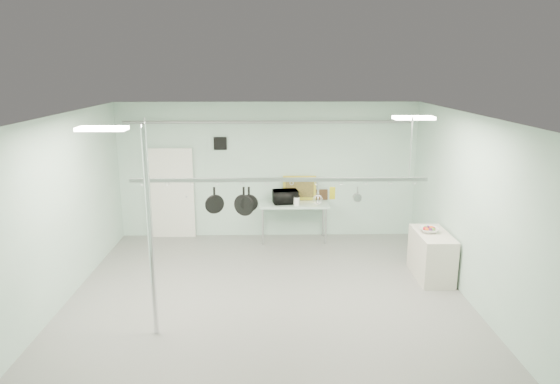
{
  "coord_description": "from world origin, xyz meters",
  "views": [
    {
      "loc": [
        0.05,
        -7.54,
        3.95
      ],
      "look_at": [
        0.23,
        1.0,
        1.82
      ],
      "focal_mm": 32.0,
      "sensor_mm": 36.0,
      "label": 1
    }
  ],
  "objects_px": {
    "chrome_pole": "(150,234)",
    "skillet_mid": "(244,202)",
    "prep_table": "(294,206)",
    "side_cabinet": "(432,255)",
    "coffee_canister": "(297,201)",
    "fruit_bowl": "(429,230)",
    "pot_rack": "(279,178)",
    "microwave": "(285,197)",
    "skillet_left": "(214,200)",
    "skillet_right": "(249,199)"
  },
  "relations": [
    {
      "from": "skillet_mid",
      "to": "microwave",
      "type": "bearing_deg",
      "value": 100.21
    },
    {
      "from": "skillet_mid",
      "to": "fruit_bowl",
      "type": "bearing_deg",
      "value": 42.04
    },
    {
      "from": "skillet_mid",
      "to": "skillet_right",
      "type": "distance_m",
      "value": 0.09
    },
    {
      "from": "microwave",
      "to": "pot_rack",
      "type": "bearing_deg",
      "value": 78.43
    },
    {
      "from": "prep_table",
      "to": "skillet_right",
      "type": "distance_m",
      "value": 3.58
    },
    {
      "from": "pot_rack",
      "to": "fruit_bowl",
      "type": "distance_m",
      "value": 3.36
    },
    {
      "from": "side_cabinet",
      "to": "skillet_mid",
      "type": "bearing_deg",
      "value": -162.68
    },
    {
      "from": "prep_table",
      "to": "side_cabinet",
      "type": "xyz_separation_m",
      "value": [
        2.55,
        -2.2,
        -0.38
      ]
    },
    {
      "from": "pot_rack",
      "to": "skillet_right",
      "type": "xyz_separation_m",
      "value": [
        -0.49,
        0.0,
        -0.35
      ]
    },
    {
      "from": "side_cabinet",
      "to": "pot_rack",
      "type": "relative_size",
      "value": 0.25
    },
    {
      "from": "fruit_bowl",
      "to": "chrome_pole",
      "type": "bearing_deg",
      "value": -156.71
    },
    {
      "from": "prep_table",
      "to": "side_cabinet",
      "type": "height_order",
      "value": "prep_table"
    },
    {
      "from": "chrome_pole",
      "to": "coffee_canister",
      "type": "distance_m",
      "value": 4.7
    },
    {
      "from": "coffee_canister",
      "to": "side_cabinet",
      "type": "bearing_deg",
      "value": -39.02
    },
    {
      "from": "skillet_mid",
      "to": "skillet_left",
      "type": "bearing_deg",
      "value": -156.47
    },
    {
      "from": "skillet_right",
      "to": "side_cabinet",
      "type": "bearing_deg",
      "value": 14.31
    },
    {
      "from": "skillet_right",
      "to": "fruit_bowl",
      "type": "bearing_deg",
      "value": 15.53
    },
    {
      "from": "chrome_pole",
      "to": "side_cabinet",
      "type": "height_order",
      "value": "chrome_pole"
    },
    {
      "from": "pot_rack",
      "to": "fruit_bowl",
      "type": "bearing_deg",
      "value": 21.89
    },
    {
      "from": "coffee_canister",
      "to": "skillet_mid",
      "type": "relative_size",
      "value": 0.39
    },
    {
      "from": "pot_rack",
      "to": "microwave",
      "type": "xyz_separation_m",
      "value": [
        0.2,
        3.3,
        -1.17
      ]
    },
    {
      "from": "prep_table",
      "to": "coffee_canister",
      "type": "bearing_deg",
      "value": -73.02
    },
    {
      "from": "microwave",
      "to": "fruit_bowl",
      "type": "relative_size",
      "value": 1.58
    },
    {
      "from": "side_cabinet",
      "to": "pot_rack",
      "type": "height_order",
      "value": "pot_rack"
    },
    {
      "from": "pot_rack",
      "to": "side_cabinet",
      "type": "bearing_deg",
      "value": 20.45
    },
    {
      "from": "chrome_pole",
      "to": "skillet_mid",
      "type": "relative_size",
      "value": 6.48
    },
    {
      "from": "coffee_canister",
      "to": "skillet_left",
      "type": "distance_m",
      "value": 3.58
    },
    {
      "from": "prep_table",
      "to": "skillet_left",
      "type": "relative_size",
      "value": 3.81
    },
    {
      "from": "skillet_mid",
      "to": "pot_rack",
      "type": "bearing_deg",
      "value": 23.53
    },
    {
      "from": "microwave",
      "to": "skillet_left",
      "type": "distance_m",
      "value": 3.62
    },
    {
      "from": "coffee_canister",
      "to": "skillet_mid",
      "type": "bearing_deg",
      "value": -108.29
    },
    {
      "from": "fruit_bowl",
      "to": "coffee_canister",
      "type": "bearing_deg",
      "value": 141.07
    },
    {
      "from": "coffee_canister",
      "to": "skillet_mid",
      "type": "xyz_separation_m",
      "value": [
        -1.03,
        -3.12,
        0.84
      ]
    },
    {
      "from": "skillet_right",
      "to": "prep_table",
      "type": "bearing_deg",
      "value": 71.44
    },
    {
      "from": "microwave",
      "to": "skillet_left",
      "type": "relative_size",
      "value": 1.34
    },
    {
      "from": "chrome_pole",
      "to": "microwave",
      "type": "height_order",
      "value": "chrome_pole"
    },
    {
      "from": "skillet_left",
      "to": "skillet_mid",
      "type": "distance_m",
      "value": 0.48
    },
    {
      "from": "coffee_canister",
      "to": "skillet_left",
      "type": "xyz_separation_m",
      "value": [
        -1.51,
        -3.12,
        0.87
      ]
    },
    {
      "from": "skillet_left",
      "to": "skillet_right",
      "type": "distance_m",
      "value": 0.56
    },
    {
      "from": "prep_table",
      "to": "coffee_canister",
      "type": "distance_m",
      "value": 0.25
    },
    {
      "from": "prep_table",
      "to": "coffee_canister",
      "type": "height_order",
      "value": "coffee_canister"
    },
    {
      "from": "coffee_canister",
      "to": "skillet_right",
      "type": "xyz_separation_m",
      "value": [
        -0.95,
        -3.12,
        0.88
      ]
    },
    {
      "from": "pot_rack",
      "to": "skillet_mid",
      "type": "relative_size",
      "value": 9.72
    },
    {
      "from": "pot_rack",
      "to": "skillet_left",
      "type": "xyz_separation_m",
      "value": [
        -1.05,
        0.0,
        -0.35
      ]
    },
    {
      "from": "chrome_pole",
      "to": "skillet_mid",
      "type": "bearing_deg",
      "value": 34.24
    },
    {
      "from": "skillet_mid",
      "to": "prep_table",
      "type": "bearing_deg",
      "value": 97.03
    },
    {
      "from": "coffee_canister",
      "to": "skillet_right",
      "type": "relative_size",
      "value": 0.47
    },
    {
      "from": "chrome_pole",
      "to": "skillet_right",
      "type": "bearing_deg",
      "value": 32.62
    },
    {
      "from": "pot_rack",
      "to": "coffee_canister",
      "type": "xyz_separation_m",
      "value": [
        0.45,
        3.12,
        -1.23
      ]
    },
    {
      "from": "chrome_pole",
      "to": "skillet_left",
      "type": "distance_m",
      "value": 1.27
    }
  ]
}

